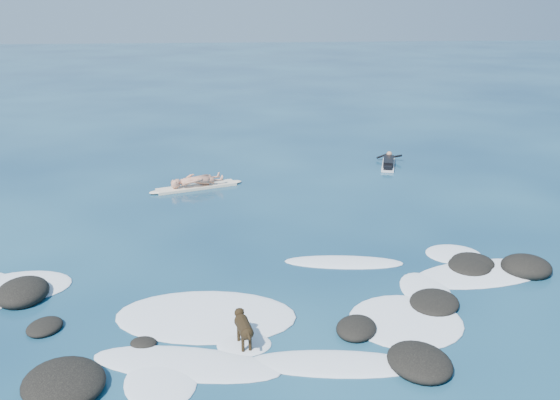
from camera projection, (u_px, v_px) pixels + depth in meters
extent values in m
plane|color=#0A2642|center=(262.00, 290.00, 14.73)|extent=(160.00, 160.00, 0.00)
ellipsoid|color=black|center=(64.00, 383.00, 11.01)|extent=(2.00, 2.08, 0.46)
ellipsoid|color=black|center=(45.00, 327.00, 12.97)|extent=(0.94, 1.03, 0.24)
ellipsoid|color=black|center=(143.00, 343.00, 12.41)|extent=(0.60, 0.53, 0.17)
ellipsoid|color=black|center=(434.00, 302.00, 13.98)|extent=(1.58, 1.68, 0.30)
ellipsoid|color=black|center=(470.00, 266.00, 15.87)|extent=(1.52, 1.63, 0.30)
ellipsoid|color=black|center=(526.00, 267.00, 15.66)|extent=(1.34, 1.32, 0.53)
ellipsoid|color=black|center=(22.00, 292.00, 14.33)|extent=(1.21, 1.47, 0.51)
ellipsoid|color=black|center=(473.00, 262.00, 16.08)|extent=(1.12, 1.20, 0.29)
ellipsoid|color=black|center=(356.00, 328.00, 12.87)|extent=(1.20, 1.29, 0.34)
ellipsoid|color=black|center=(420.00, 362.00, 11.66)|extent=(1.41, 1.60, 0.40)
ellipsoid|color=white|center=(19.00, 287.00, 14.87)|extent=(2.60, 1.99, 0.12)
ellipsoid|color=white|center=(482.00, 273.00, 15.58)|extent=(3.92, 2.21, 0.12)
ellipsoid|color=white|center=(336.00, 364.00, 11.76)|extent=(3.50, 1.43, 0.12)
ellipsoid|color=white|center=(206.00, 316.00, 13.52)|extent=(4.23, 2.90, 0.12)
ellipsoid|color=white|center=(454.00, 254.00, 16.73)|extent=(1.75, 1.65, 0.12)
ellipsoid|color=white|center=(344.00, 262.00, 16.22)|extent=(3.19, 1.30, 0.12)
ellipsoid|color=white|center=(186.00, 364.00, 11.76)|extent=(3.87, 2.07, 0.12)
ellipsoid|color=white|center=(161.00, 382.00, 11.21)|extent=(1.57, 1.90, 0.12)
ellipsoid|color=white|center=(426.00, 291.00, 14.67)|extent=(1.19, 2.02, 0.12)
ellipsoid|color=white|center=(406.00, 321.00, 13.31)|extent=(2.74, 2.70, 0.12)
ellipsoid|color=white|center=(57.00, 398.00, 10.76)|extent=(1.18, 1.30, 0.12)
ellipsoid|color=white|center=(244.00, 345.00, 12.40)|extent=(1.10, 0.90, 0.12)
cube|color=beige|center=(197.00, 187.00, 22.42)|extent=(2.92, 1.54, 0.10)
ellipsoid|color=beige|center=(234.00, 182.00, 23.01)|extent=(0.65, 0.50, 0.10)
ellipsoid|color=beige|center=(157.00, 192.00, 21.84)|extent=(0.65, 0.50, 0.10)
imported|color=tan|center=(195.00, 160.00, 22.11)|extent=(0.65, 0.80, 1.87)
cube|color=silver|center=(388.00, 165.00, 25.35)|extent=(1.09, 2.20, 0.08)
ellipsoid|color=silver|center=(389.00, 158.00, 26.35)|extent=(0.38, 0.52, 0.08)
cube|color=black|center=(389.00, 161.00, 25.31)|extent=(0.76, 1.38, 0.22)
sphere|color=tan|center=(389.00, 154.00, 25.98)|extent=(0.28, 0.28, 0.22)
cylinder|color=black|center=(383.00, 156.00, 26.21)|extent=(0.55, 0.14, 0.24)
cylinder|color=black|center=(396.00, 156.00, 26.11)|extent=(0.47, 0.41, 0.24)
cube|color=black|center=(388.00, 167.00, 24.64)|extent=(0.47, 0.61, 0.14)
cylinder|color=black|center=(244.00, 327.00, 12.17)|extent=(0.36, 0.59, 0.27)
sphere|color=black|center=(241.00, 321.00, 12.39)|extent=(0.33, 0.33, 0.28)
sphere|color=black|center=(247.00, 333.00, 11.94)|extent=(0.30, 0.30, 0.25)
sphere|color=black|center=(239.00, 313.00, 12.51)|extent=(0.23, 0.23, 0.20)
cone|color=black|center=(238.00, 311.00, 12.62)|extent=(0.13, 0.14, 0.10)
cone|color=black|center=(237.00, 310.00, 12.46)|extent=(0.10, 0.08, 0.10)
cone|color=black|center=(242.00, 309.00, 12.49)|extent=(0.10, 0.08, 0.10)
cylinder|color=black|center=(239.00, 336.00, 12.41)|extent=(0.08, 0.08, 0.36)
cylinder|color=black|center=(246.00, 335.00, 12.45)|extent=(0.08, 0.08, 0.36)
cylinder|color=black|center=(243.00, 345.00, 12.06)|extent=(0.08, 0.08, 0.36)
cylinder|color=black|center=(250.00, 344.00, 12.10)|extent=(0.08, 0.08, 0.36)
cylinder|color=black|center=(248.00, 334.00, 11.81)|extent=(0.10, 0.27, 0.16)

